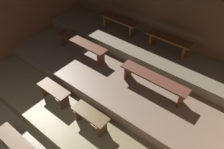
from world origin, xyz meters
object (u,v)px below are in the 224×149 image
Objects in this scene: bench_lower_left at (54,92)px; bench_middle_right at (154,80)px; bench_lower_right at (90,117)px; bench_upper_left at (119,22)px; bench_upper_right at (169,41)px; bench_middle_left at (81,44)px.

bench_middle_right is at bearing 40.93° from bench_lower_left.
bench_upper_left is at bearing 116.84° from bench_lower_right.
bench_upper_right reaches higher than bench_middle_right.
bench_middle_right is 1.30m from bench_upper_right.
bench_upper_right is (1.60, 0.00, 0.00)m from bench_upper_left.
bench_middle_right is (1.71, 1.48, 0.31)m from bench_lower_left.
bench_middle_right is 2.31m from bench_upper_left.
bench_lower_right is at bearing -40.93° from bench_middle_left.
bench_upper_right is at bearing 105.19° from bench_middle_right.
bench_middle_right is at bearing 69.05° from bench_lower_right.
bench_upper_right is at bearing 63.16° from bench_lower_left.
bench_middle_right reaches higher than bench_lower_right.
bench_lower_left is at bearing -139.07° from bench_middle_right.
bench_middle_left reaches higher than bench_lower_left.
bench_upper_left reaches higher than bench_middle_right.
bench_lower_right is 0.70× the size of bench_upper_left.
bench_middle_right is (2.27, 0.00, 0.00)m from bench_middle_left.
bench_middle_left is at bearing 139.07° from bench_lower_right.
bench_lower_left is 1.61m from bench_middle_left.
bench_middle_left is (-0.57, 1.48, 0.31)m from bench_lower_left.
bench_lower_left is at bearing -69.05° from bench_middle_left.
bench_upper_right is at bearing 0.00° from bench_upper_left.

